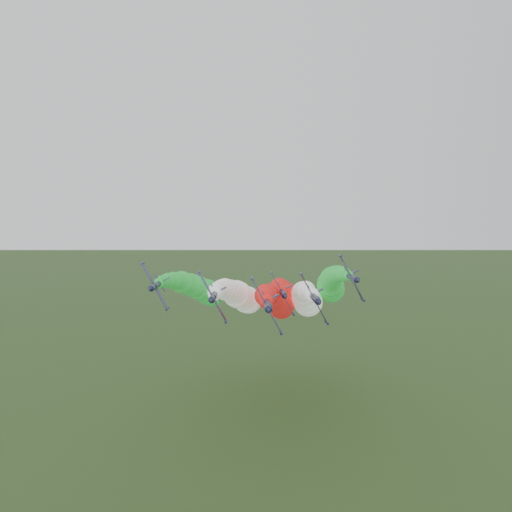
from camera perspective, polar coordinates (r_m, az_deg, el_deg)
The scene contains 6 objects.
jet_lead at distance 137.30m, azimuth 2.15°, elevation -5.18°, with size 14.02×78.36×20.69m.
jet_inner_left at distance 146.34m, azimuth -1.99°, elevation -4.55°, with size 14.13×78.46×20.80m.
jet_inner_right at distance 150.76m, azimuth 5.70°, elevation -4.76°, with size 14.83×79.16×21.49m.
jet_outer_left at distance 154.75m, azimuth -6.51°, elevation -3.74°, with size 14.01×78.35×20.68m.
jet_outer_right at distance 160.92m, azimuth 8.60°, elevation -3.14°, with size 14.70×79.03×21.37m.
jet_trail at distance 165.61m, azimuth 3.27°, elevation -4.32°, with size 14.10×78.43×20.76m.
Camera 1 is at (2.65, -89.88, 54.90)m, focal length 35.00 mm.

